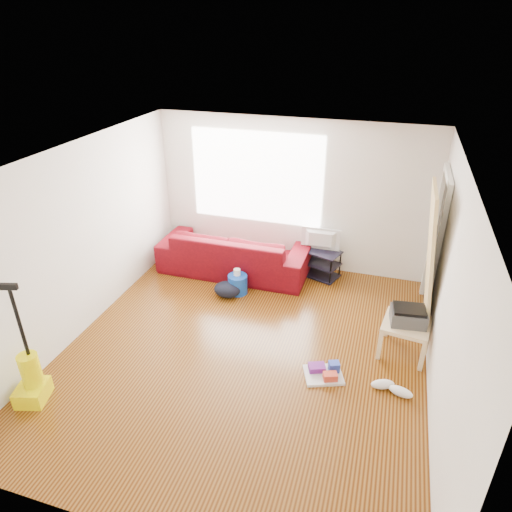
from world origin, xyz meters
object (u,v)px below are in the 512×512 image
(sofa, at_px, (235,271))
(cleaning_tray, at_px, (325,372))
(side_table, at_px, (406,327))
(tv_stand, at_px, (318,262))
(bucket, at_px, (238,292))
(vacuum, at_px, (31,379))
(backpack, at_px, (227,296))

(sofa, relative_size, cleaning_tray, 4.50)
(side_table, xyz_separation_m, cleaning_tray, (-0.88, -0.74, -0.34))
(tv_stand, height_order, cleaning_tray, tv_stand)
(sofa, distance_m, cleaning_tray, 2.83)
(tv_stand, bearing_deg, cleaning_tray, -58.45)
(cleaning_tray, bearing_deg, tv_stand, 102.34)
(tv_stand, height_order, bucket, tv_stand)
(cleaning_tray, xyz_separation_m, vacuum, (-3.07, -1.32, 0.22))
(sofa, xyz_separation_m, backpack, (0.16, -0.77, 0.00))
(side_table, bearing_deg, tv_stand, 130.60)
(tv_stand, relative_size, side_table, 1.22)
(bucket, bearing_deg, backpack, -131.17)
(cleaning_tray, distance_m, backpack, 2.18)
(tv_stand, height_order, side_table, tv_stand)
(bucket, height_order, cleaning_tray, cleaning_tray)
(sofa, height_order, vacuum, vacuum)
(sofa, distance_m, bucket, 0.69)
(tv_stand, xyz_separation_m, bucket, (-1.10, -0.90, -0.24))
(sofa, bearing_deg, cleaning_tray, 132.13)
(sofa, xyz_separation_m, tv_stand, (1.38, 0.27, 0.24))
(sofa, relative_size, side_table, 3.89)
(backpack, xyz_separation_m, vacuum, (-1.33, -2.64, 0.27))
(sofa, xyz_separation_m, bucket, (0.28, -0.63, 0.00))
(backpack, height_order, vacuum, vacuum)
(vacuum, bearing_deg, cleaning_tray, 7.11)
(sofa, height_order, cleaning_tray, sofa)
(backpack, bearing_deg, sofa, 104.11)
(backpack, bearing_deg, bucket, 51.43)
(tv_stand, xyz_separation_m, side_table, (1.40, -1.63, 0.14))
(tv_stand, relative_size, cleaning_tray, 1.41)
(bucket, relative_size, backpack, 0.73)
(side_table, height_order, backpack, side_table)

